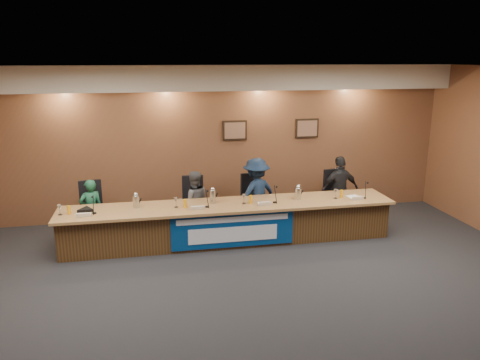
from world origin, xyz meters
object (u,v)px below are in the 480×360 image
(panelist_b, at_px, (194,202))
(carafe_left, at_px, (136,202))
(banner, at_px, (233,230))
(speakerphone, at_px, (86,210))
(office_chair_a, at_px, (92,213))
(office_chair_d, at_px, (337,199))
(panelist_a, at_px, (91,210))
(carafe_right, at_px, (298,194))
(office_chair_c, at_px, (255,204))
(dais_body, at_px, (229,224))
(panelist_d, at_px, (340,190))
(carafe_mid, at_px, (213,197))
(office_chair_b, at_px, (194,207))
(panelist_c, at_px, (256,194))

(panelist_b, distance_m, carafe_left, 1.23)
(banner, xyz_separation_m, speakerphone, (-2.53, 0.44, 0.40))
(office_chair_a, distance_m, speakerphone, 0.74)
(banner, height_order, office_chair_d, banner)
(office_chair_d, relative_size, speakerphone, 1.50)
(panelist_a, bearing_deg, office_chair_d, 160.93)
(office_chair_d, height_order, carafe_right, carafe_right)
(office_chair_c, bearing_deg, dais_body, -145.96)
(panelist_a, distance_m, office_chair_c, 3.17)
(office_chair_d, distance_m, carafe_left, 4.15)
(speakerphone, bearing_deg, panelist_b, 16.58)
(banner, bearing_deg, office_chair_d, 24.78)
(dais_body, relative_size, panelist_d, 4.26)
(panelist_d, height_order, office_chair_d, panelist_d)
(panelist_a, xyz_separation_m, carafe_right, (3.83, -0.60, 0.27))
(panelist_d, height_order, carafe_mid, panelist_d)
(office_chair_b, bearing_deg, panelist_b, -87.12)
(panelist_b, distance_m, office_chair_a, 1.93)
(panelist_b, distance_m, office_chair_b, 0.17)
(banner, bearing_deg, office_chair_c, 59.67)
(panelist_c, height_order, carafe_left, panelist_c)
(office_chair_c, xyz_separation_m, carafe_mid, (-0.95, -0.65, 0.39))
(panelist_d, bearing_deg, carafe_mid, 5.73)
(panelist_b, bearing_deg, office_chair_d, 176.99)
(panelist_d, relative_size, carafe_left, 6.39)
(panelist_c, bearing_deg, office_chair_c, -112.94)
(office_chair_b, xyz_separation_m, carafe_right, (1.91, -0.70, 0.38))
(carafe_left, distance_m, carafe_mid, 1.37)
(carafe_right, bearing_deg, office_chair_d, 32.68)
(panelist_c, bearing_deg, dais_body, 19.67)
(office_chair_c, height_order, carafe_mid, carafe_mid)
(speakerphone, bearing_deg, panelist_c, 10.28)
(office_chair_c, bearing_deg, speakerphone, 179.04)
(office_chair_a, bearing_deg, banner, -32.49)
(panelist_c, relative_size, speakerphone, 4.50)
(office_chair_b, bearing_deg, office_chair_c, 2.88)
(office_chair_d, distance_m, speakerphone, 5.00)
(office_chair_a, bearing_deg, panelist_b, -11.53)
(banner, relative_size, office_chair_b, 4.58)
(office_chair_a, xyz_separation_m, office_chair_c, (3.16, 0.00, 0.00))
(panelist_b, relative_size, office_chair_c, 2.58)
(carafe_mid, height_order, carafe_right, carafe_mid)
(panelist_b, distance_m, speakerphone, 2.03)
(panelist_d, xyz_separation_m, carafe_mid, (-2.71, -0.55, 0.17))
(banner, relative_size, carafe_left, 9.98)
(banner, height_order, office_chair_c, banner)
(panelist_d, bearing_deg, dais_body, 8.18)
(dais_body, xyz_separation_m, office_chair_d, (2.41, 0.70, 0.13))
(panelist_a, height_order, carafe_mid, panelist_a)
(panelist_c, relative_size, panelist_d, 1.02)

